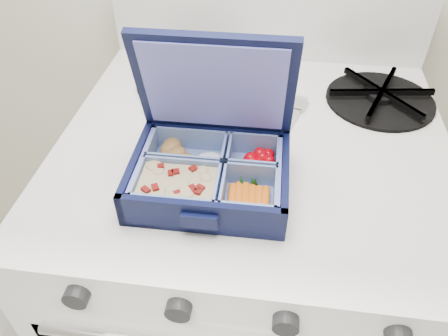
% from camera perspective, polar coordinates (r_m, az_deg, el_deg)
% --- Properties ---
extents(stove, '(0.62, 0.62, 0.92)m').
position_cam_1_polar(stove, '(1.06, 2.89, -15.57)').
color(stove, silver).
rests_on(stove, floor).
extents(bento_box, '(0.21, 0.17, 0.05)m').
position_cam_1_polar(bento_box, '(0.59, -1.87, -0.92)').
color(bento_box, black).
rests_on(bento_box, stove).
extents(burner_grate, '(0.21, 0.21, 0.03)m').
position_cam_1_polar(burner_grate, '(0.82, 19.84, 8.98)').
color(burner_grate, black).
rests_on(burner_grate, stove).
extents(burner_grate_rear, '(0.23, 0.23, 0.02)m').
position_cam_1_polar(burner_grate_rear, '(0.83, -4.92, 11.43)').
color(burner_grate_rear, black).
rests_on(burner_grate_rear, stove).
extents(fork, '(0.08, 0.20, 0.01)m').
position_cam_1_polar(fork, '(0.70, 7.63, 4.22)').
color(fork, silver).
rests_on(fork, stove).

